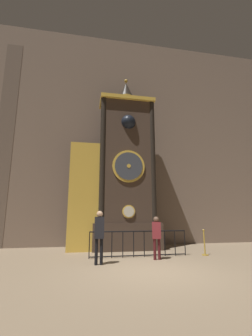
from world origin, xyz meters
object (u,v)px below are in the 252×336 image
object	(u,v)px
visitor_far	(157,233)
stanchion_post	(205,247)
clock_tower	(118,174)
visitor_near	(99,232)

from	to	relation	value
visitor_far	stanchion_post	xyz separation A→B (m)	(2.31, 0.53, -0.63)
visitor_far	clock_tower	bearing A→B (deg)	128.93
visitor_near	visitor_far	distance (m)	2.34
clock_tower	stanchion_post	xyz separation A→B (m)	(3.45, -2.29, -3.44)
clock_tower	visitor_near	bearing A→B (deg)	-109.06
clock_tower	visitor_far	xyz separation A→B (m)	(1.14, -2.83, -2.82)
clock_tower	visitor_near	xyz separation A→B (m)	(-1.15, -3.32, -2.68)
visitor_far	stanchion_post	bearing A→B (deg)	29.93
clock_tower	visitor_far	bearing A→B (deg)	-68.05
stanchion_post	visitor_near	bearing A→B (deg)	-167.45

